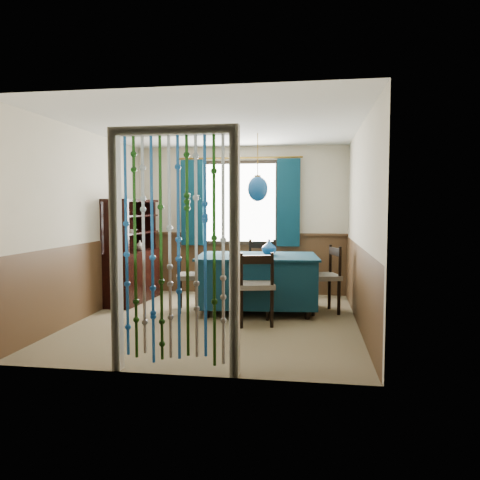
% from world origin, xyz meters
% --- Properties ---
extents(floor, '(4.00, 4.00, 0.00)m').
position_xyz_m(floor, '(0.00, 0.00, 0.00)').
color(floor, brown).
rests_on(floor, ground).
extents(ceiling, '(4.00, 4.00, 0.00)m').
position_xyz_m(ceiling, '(0.00, 0.00, 2.50)').
color(ceiling, silver).
rests_on(ceiling, ground).
extents(wall_back, '(3.60, 0.00, 3.60)m').
position_xyz_m(wall_back, '(0.00, 2.00, 1.25)').
color(wall_back, beige).
rests_on(wall_back, ground).
extents(wall_front, '(3.60, 0.00, 3.60)m').
position_xyz_m(wall_front, '(0.00, -2.00, 1.25)').
color(wall_front, beige).
rests_on(wall_front, ground).
extents(wall_left, '(0.00, 4.00, 4.00)m').
position_xyz_m(wall_left, '(-1.80, 0.00, 1.25)').
color(wall_left, beige).
rests_on(wall_left, ground).
extents(wall_right, '(0.00, 4.00, 4.00)m').
position_xyz_m(wall_right, '(1.80, 0.00, 1.25)').
color(wall_right, beige).
rests_on(wall_right, ground).
extents(wainscot_back, '(3.60, 0.00, 3.60)m').
position_xyz_m(wainscot_back, '(0.00, 1.99, 0.50)').
color(wainscot_back, '#4A311C').
rests_on(wainscot_back, ground).
extents(wainscot_front, '(3.60, 0.00, 3.60)m').
position_xyz_m(wainscot_front, '(0.00, -1.99, 0.50)').
color(wainscot_front, '#4A311C').
rests_on(wainscot_front, ground).
extents(wainscot_left, '(0.00, 4.00, 4.00)m').
position_xyz_m(wainscot_left, '(-1.79, 0.00, 0.50)').
color(wainscot_left, '#4A311C').
rests_on(wainscot_left, ground).
extents(wainscot_right, '(0.00, 4.00, 4.00)m').
position_xyz_m(wainscot_right, '(1.79, 0.00, 0.50)').
color(wainscot_right, '#4A311C').
rests_on(wainscot_right, ground).
extents(window, '(1.32, 0.12, 1.42)m').
position_xyz_m(window, '(0.00, 1.95, 1.55)').
color(window, black).
rests_on(window, wall_back).
extents(doorway, '(1.16, 0.12, 2.18)m').
position_xyz_m(doorway, '(0.00, -1.94, 1.05)').
color(doorway, silver).
rests_on(doorway, ground).
extents(dining_table, '(1.76, 1.29, 0.80)m').
position_xyz_m(dining_table, '(0.45, 0.60, 0.46)').
color(dining_table, '#0A2938').
rests_on(dining_table, floor).
extents(chair_near, '(0.55, 0.53, 0.93)m').
position_xyz_m(chair_near, '(0.51, -0.15, 0.49)').
color(chair_near, black).
rests_on(chair_near, floor).
extents(chair_far, '(0.50, 0.48, 0.96)m').
position_xyz_m(chair_far, '(0.41, 1.38, 0.51)').
color(chair_far, black).
rests_on(chair_far, floor).
extents(chair_left, '(0.53, 0.55, 0.92)m').
position_xyz_m(chair_left, '(-0.51, 0.53, 0.49)').
color(chair_left, black).
rests_on(chair_left, floor).
extents(chair_right, '(0.56, 0.58, 0.94)m').
position_xyz_m(chair_right, '(1.38, 0.70, 0.50)').
color(chair_right, black).
rests_on(chair_right, floor).
extents(sideboard, '(0.52, 1.25, 1.60)m').
position_xyz_m(sideboard, '(-1.57, 1.01, 0.56)').
color(sideboard, black).
rests_on(sideboard, floor).
extents(pendant_lamp, '(0.28, 0.28, 0.94)m').
position_xyz_m(pendant_lamp, '(0.45, 0.60, 1.73)').
color(pendant_lamp, olive).
rests_on(pendant_lamp, ceiling).
extents(vase_table, '(0.22, 0.22, 0.20)m').
position_xyz_m(vase_table, '(0.60, 0.72, 0.90)').
color(vase_table, '#144989').
rests_on(vase_table, dining_table).
extents(bowl_shelf, '(0.28, 0.28, 0.05)m').
position_xyz_m(bowl_shelf, '(-1.51, 0.80, 1.12)').
color(bowl_shelf, beige).
rests_on(bowl_shelf, sideboard).
extents(vase_sideboard, '(0.21, 0.21, 0.17)m').
position_xyz_m(vase_sideboard, '(-1.51, 1.20, 0.88)').
color(vase_sideboard, beige).
rests_on(vase_sideboard, sideboard).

